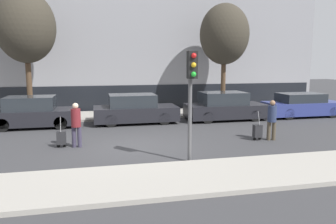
% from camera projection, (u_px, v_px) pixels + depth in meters
% --- Properties ---
extents(ground_plane, '(80.00, 80.00, 0.00)m').
position_uv_depth(ground_plane, '(132.00, 146.00, 12.03)').
color(ground_plane, '#38383A').
extents(sidewalk_near, '(28.00, 2.50, 0.12)m').
position_uv_depth(sidewalk_near, '(149.00, 180.00, 8.40)').
color(sidewalk_near, '#A39E93').
rests_on(sidewalk_near, ground_plane).
extents(sidewalk_far, '(28.00, 3.00, 0.12)m').
position_uv_depth(sidewalk_far, '(118.00, 115.00, 18.76)').
color(sidewalk_far, '#A39E93').
rests_on(sidewalk_far, ground_plane).
extents(building_facade, '(28.00, 3.10, 12.10)m').
position_uv_depth(building_facade, '(112.00, 16.00, 21.44)').
color(building_facade, gray).
rests_on(building_facade, ground_plane).
extents(parked_car_0, '(3.97, 1.80, 1.47)m').
position_uv_depth(parked_car_0, '(33.00, 113.00, 15.45)').
color(parked_car_0, black).
rests_on(parked_car_0, ground_plane).
extents(parked_car_1, '(4.19, 1.86, 1.46)m').
position_uv_depth(parked_car_1, '(135.00, 110.00, 16.56)').
color(parked_car_1, black).
rests_on(parked_car_1, ground_plane).
extents(parked_car_2, '(4.23, 1.88, 1.49)m').
position_uv_depth(parked_car_2, '(225.00, 107.00, 17.48)').
color(parked_car_2, black).
rests_on(parked_car_2, ground_plane).
extents(parked_car_3, '(4.36, 1.73, 1.33)m').
position_uv_depth(parked_car_3, '(302.00, 106.00, 18.49)').
color(parked_car_3, navy).
rests_on(parked_car_3, ground_plane).
extents(pedestrian_left, '(0.35, 0.34, 1.62)m').
position_uv_depth(pedestrian_left, '(76.00, 122.00, 11.78)').
color(pedestrian_left, '#383347').
rests_on(pedestrian_left, ground_plane).
extents(trolley_left, '(0.34, 0.29, 1.13)m').
position_uv_depth(trolley_left, '(61.00, 138.00, 11.84)').
color(trolley_left, '#262628').
rests_on(trolley_left, ground_plane).
extents(pedestrian_right, '(0.35, 0.34, 1.59)m').
position_uv_depth(pedestrian_right, '(272.00, 118.00, 12.86)').
color(pedestrian_right, '#4C4233').
rests_on(pedestrian_right, ground_plane).
extents(trolley_right, '(0.34, 0.29, 1.16)m').
position_uv_depth(trolley_right, '(257.00, 131.00, 12.93)').
color(trolley_right, '#262628').
rests_on(trolley_right, ground_plane).
extents(traffic_light, '(0.28, 0.47, 3.39)m').
position_uv_depth(traffic_light, '(191.00, 84.00, 9.71)').
color(traffic_light, '#515154').
rests_on(traffic_light, ground_plane).
extents(bare_tree_near_crossing, '(3.02, 3.02, 6.58)m').
position_uv_depth(bare_tree_near_crossing, '(26.00, 27.00, 16.78)').
color(bare_tree_near_crossing, '#4C3826').
rests_on(bare_tree_near_crossing, sidewalk_far).
extents(bare_tree_down_street, '(2.91, 2.91, 6.35)m').
position_uv_depth(bare_tree_down_street, '(224.00, 35.00, 19.34)').
color(bare_tree_down_street, '#4C3826').
rests_on(bare_tree_down_street, sidewalk_far).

